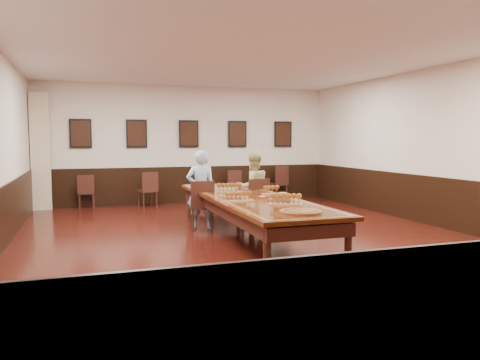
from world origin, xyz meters
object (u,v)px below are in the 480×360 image
object	(u,v)px
spare_chair_d	(277,183)
carved_platter	(301,212)
chair_man	(202,205)
spare_chair_c	(232,186)
chair_woman	(255,202)
person_woman	(253,188)
conference_table	(249,204)
spare_chair_b	(147,189)
person_man	(201,190)
spare_chair_a	(87,191)

from	to	relation	value
spare_chair_d	carved_platter	distance (m)	7.25
chair_man	spare_chair_c	distance (m)	4.06
chair_woman	spare_chair_d	size ratio (longest dim) A/B	0.98
chair_man	person_woman	xyz separation A→B (m)	(1.14, 0.24, 0.27)
spare_chair_c	conference_table	distance (m)	4.89
chair_man	spare_chair_b	distance (m)	3.44
person_man	spare_chair_d	bearing A→B (deg)	-123.65
person_woman	conference_table	world-z (taller)	person_woman
spare_chair_a	carved_platter	distance (m)	7.28
person_woman	conference_table	distance (m)	1.44
spare_chair_b	carved_platter	size ratio (longest dim) A/B	1.41
spare_chair_d	carved_platter	world-z (taller)	spare_chair_d
chair_woman	person_woman	world-z (taller)	person_woman
chair_woman	carved_platter	xyz separation A→B (m)	(-0.52, -3.21, 0.29)
spare_chair_b	carved_platter	bearing A→B (deg)	86.46
person_woman	conference_table	xyz separation A→B (m)	(-0.55, -1.32, -0.14)
spare_chair_c	carved_platter	bearing A→B (deg)	73.76
chair_woman	person_woman	distance (m)	0.29
chair_woman	spare_chair_a	xyz separation A→B (m)	(-3.25, 3.53, -0.05)
spare_chair_a	spare_chair_b	distance (m)	1.52
spare_chair_c	spare_chair_b	bearing A→B (deg)	0.02
chair_man	spare_chair_d	world-z (taller)	spare_chair_d
person_man	carved_platter	size ratio (longest dim) A/B	2.36
carved_platter	spare_chair_c	bearing A→B (deg)	80.46
conference_table	person_woman	bearing A→B (deg)	67.35
spare_chair_c	person_woman	world-z (taller)	person_woman
person_man	chair_man	bearing A→B (deg)	90.00
chair_woman	conference_table	xyz separation A→B (m)	(-0.56, -1.22, 0.13)
chair_man	carved_platter	size ratio (longest dim) A/B	1.48
chair_woman	spare_chair_c	xyz separation A→B (m)	(0.61, 3.53, -0.03)
carved_platter	person_woman	bearing A→B (deg)	81.18
chair_woman	conference_table	distance (m)	1.35
chair_man	spare_chair_b	xyz separation A→B (m)	(-0.61, 3.38, -0.02)
person_man	carved_platter	distance (m)	3.23
spare_chair_d	spare_chair_a	bearing A→B (deg)	-13.32
person_man	chair_woman	bearing A→B (deg)	-170.88
spare_chair_b	person_woman	size ratio (longest dim) A/B	0.61
chair_man	spare_chair_c	bearing A→B (deg)	-108.19
spare_chair_a	person_man	world-z (taller)	person_man
spare_chair_b	person_woman	distance (m)	3.62
spare_chair_a	spare_chair_c	bearing A→B (deg)	-173.82
spare_chair_a	spare_chair_d	world-z (taller)	spare_chair_d
chair_man	chair_woman	xyz separation A→B (m)	(1.15, 0.13, -0.00)
conference_table	carved_platter	xyz separation A→B (m)	(0.04, -1.99, 0.16)
person_woman	spare_chair_c	bearing A→B (deg)	-104.41
chair_man	person_man	size ratio (longest dim) A/B	0.63
person_woman	carved_platter	world-z (taller)	person_woman
spare_chair_c	spare_chair_a	bearing A→B (deg)	-6.68
person_woman	conference_table	bearing A→B (deg)	63.18
carved_platter	person_man	bearing A→B (deg)	100.98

